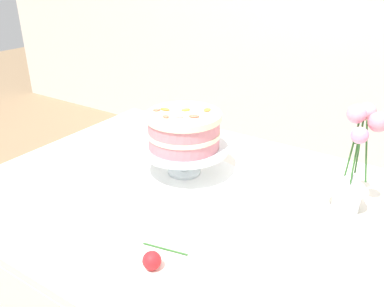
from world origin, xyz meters
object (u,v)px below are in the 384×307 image
cake_stand (184,151)px  layer_cake (184,130)px  dining_table (196,226)px  flower_vase (354,167)px  fallen_rose (152,260)px

cake_stand → layer_cake: bearing=-123.4°
layer_cake → dining_table: bearing=-44.2°
cake_stand → flower_vase: size_ratio=0.93×
layer_cake → flower_vase: size_ratio=0.77×
flower_vase → fallen_rose: bearing=-122.1°
dining_table → flower_vase: flower_vase is taller
dining_table → fallen_rose: size_ratio=11.84×
cake_stand → fallen_rose: size_ratio=2.45×
flower_vase → fallen_rose: flower_vase is taller
dining_table → cake_stand: 0.25m
cake_stand → layer_cake: (-0.00, -0.00, 0.07)m
cake_stand → fallen_rose: cake_stand is taller
dining_table → layer_cake: layer_cake is taller
flower_vase → fallen_rose: (-0.31, -0.50, -0.11)m
layer_cake → flower_vase: (0.51, 0.08, -0.02)m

